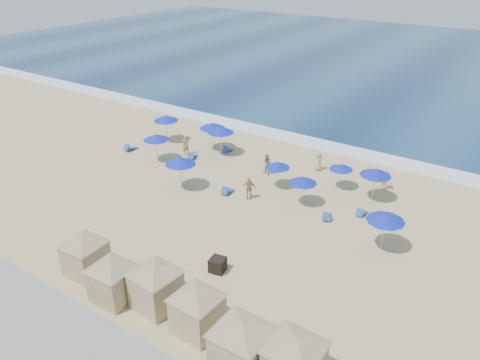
% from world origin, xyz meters
% --- Properties ---
extents(ground, '(160.00, 160.00, 0.00)m').
position_xyz_m(ground, '(0.00, 0.00, 0.00)').
color(ground, tan).
rests_on(ground, ground).
extents(ocean, '(160.00, 80.00, 0.06)m').
position_xyz_m(ocean, '(0.00, 55.00, 0.03)').
color(ocean, '#0D274C').
rests_on(ocean, ground).
extents(surf_line, '(160.00, 2.50, 0.08)m').
position_xyz_m(surf_line, '(0.00, 15.50, 0.04)').
color(surf_line, white).
rests_on(surf_line, ground).
extents(seawall, '(160.00, 6.10, 1.22)m').
position_xyz_m(seawall, '(0.00, -13.50, 0.65)').
color(seawall, gray).
rests_on(seawall, ground).
extents(trash_bin, '(0.96, 0.96, 0.83)m').
position_xyz_m(trash_bin, '(2.95, -4.97, 0.42)').
color(trash_bin, black).
rests_on(trash_bin, ground).
extents(cabana_0, '(4.36, 4.36, 2.74)m').
position_xyz_m(cabana_0, '(-3.02, -9.24, 1.57)').
color(cabana_0, tan).
rests_on(cabana_0, ground).
extents(cabana_1, '(4.24, 4.24, 2.66)m').
position_xyz_m(cabana_1, '(-0.13, -9.85, 1.53)').
color(cabana_1, tan).
rests_on(cabana_1, ground).
extents(cabana_2, '(4.51, 4.51, 2.84)m').
position_xyz_m(cabana_2, '(2.09, -9.02, 1.63)').
color(cabana_2, tan).
rests_on(cabana_2, ground).
extents(cabana_3, '(4.35, 4.35, 2.73)m').
position_xyz_m(cabana_3, '(4.90, -9.18, 1.56)').
color(cabana_3, tan).
rests_on(cabana_3, ground).
extents(cabana_4, '(4.72, 4.72, 2.96)m').
position_xyz_m(cabana_4, '(7.90, -9.91, 1.69)').
color(cabana_4, tan).
rests_on(cabana_4, ground).
extents(cabana_5, '(4.65, 4.65, 2.92)m').
position_xyz_m(cabana_5, '(10.16, -9.38, 1.67)').
color(cabana_5, tan).
rests_on(cabana_5, ground).
extents(umbrella_0, '(2.35, 2.35, 2.67)m').
position_xyz_m(umbrella_0, '(-12.72, 8.22, 2.32)').
color(umbrella_0, '#A5A8AD').
rests_on(umbrella_0, ground).
extents(umbrella_1, '(2.23, 2.23, 2.54)m').
position_xyz_m(umbrella_1, '(-10.36, 4.39, 2.20)').
color(umbrella_1, '#A5A8AD').
rests_on(umbrella_1, ground).
extents(umbrella_2, '(2.35, 2.35, 2.67)m').
position_xyz_m(umbrella_2, '(-7.91, 9.01, 2.32)').
color(umbrella_2, '#A5A8AD').
rests_on(umbrella_2, ground).
extents(umbrella_3, '(2.34, 2.34, 2.66)m').
position_xyz_m(umbrella_3, '(-5.31, 1.63, 2.31)').
color(umbrella_3, '#A5A8AD').
rests_on(umbrella_3, ground).
extents(umbrella_4, '(2.37, 2.37, 2.70)m').
position_xyz_m(umbrella_4, '(-6.68, 8.54, 2.34)').
color(umbrella_4, '#A5A8AD').
rests_on(umbrella_4, ground).
extents(umbrella_5, '(1.92, 1.92, 2.19)m').
position_xyz_m(umbrella_5, '(0.57, 5.84, 1.90)').
color(umbrella_5, '#A5A8AD').
rests_on(umbrella_5, ground).
extents(umbrella_6, '(1.98, 1.98, 2.25)m').
position_xyz_m(umbrella_6, '(3.41, 4.53, 1.95)').
color(umbrella_6, '#A5A8AD').
rests_on(umbrella_6, ground).
extents(umbrella_7, '(1.83, 1.83, 2.08)m').
position_xyz_m(umbrella_7, '(4.61, 8.38, 1.81)').
color(umbrella_7, '#A5A8AD').
rests_on(umbrella_7, ground).
extents(umbrella_8, '(2.26, 2.26, 2.57)m').
position_xyz_m(umbrella_8, '(7.32, 8.04, 2.23)').
color(umbrella_8, '#A5A8AD').
rests_on(umbrella_8, ground).
extents(umbrella_9, '(2.33, 2.33, 2.65)m').
position_xyz_m(umbrella_9, '(9.96, 2.31, 2.30)').
color(umbrella_9, '#A5A8AD').
rests_on(umbrella_9, ground).
extents(beach_chair_0, '(0.71, 1.36, 0.72)m').
position_xyz_m(beach_chair_0, '(-14.07, 4.64, 0.25)').
color(beach_chair_0, '#254C8A').
rests_on(beach_chair_0, ground).
extents(beach_chair_1, '(0.93, 1.37, 0.69)m').
position_xyz_m(beach_chair_1, '(-8.26, 6.43, 0.24)').
color(beach_chair_1, '#254C8A').
rests_on(beach_chair_1, ground).
extents(beach_chair_2, '(0.63, 1.22, 0.64)m').
position_xyz_m(beach_chair_2, '(-6.56, 9.35, 0.22)').
color(beach_chair_2, '#254C8A').
rests_on(beach_chair_2, ground).
extents(beach_chair_3, '(0.64, 1.28, 0.68)m').
position_xyz_m(beach_chair_3, '(-1.99, 2.88, 0.24)').
color(beach_chair_3, '#254C8A').
rests_on(beach_chair_3, ground).
extents(beach_chair_4, '(0.91, 1.33, 0.67)m').
position_xyz_m(beach_chair_4, '(5.73, 3.71, 0.23)').
color(beach_chair_4, '#254C8A').
rests_on(beach_chair_4, ground).
extents(beach_chair_5, '(0.59, 1.15, 0.61)m').
position_xyz_m(beach_chair_5, '(7.48, 5.52, 0.21)').
color(beach_chair_5, '#254C8A').
rests_on(beach_chair_5, ground).
extents(beachgoer_0, '(0.65, 0.79, 1.86)m').
position_xyz_m(beachgoer_0, '(-9.28, 6.81, 0.93)').
color(beachgoer_0, tan).
rests_on(beachgoer_0, ground).
extents(beachgoer_1, '(1.02, 0.89, 1.76)m').
position_xyz_m(beachgoer_1, '(-1.23, 7.31, 0.88)').
color(beachgoer_1, tan).
rests_on(beachgoer_1, ground).
extents(beachgoer_2, '(1.11, 0.83, 1.75)m').
position_xyz_m(beachgoer_2, '(-0.23, 3.14, 0.87)').
color(beachgoer_2, tan).
rests_on(beachgoer_2, ground).
extents(beachgoer_3, '(1.13, 0.84, 1.57)m').
position_xyz_m(beachgoer_3, '(7.49, 10.09, 0.78)').
color(beachgoer_3, tan).
rests_on(beachgoer_3, ground).
extents(beachgoer_4, '(0.91, 0.84, 1.56)m').
position_xyz_m(beachgoer_4, '(1.88, 10.45, 0.78)').
color(beachgoer_4, tan).
rests_on(beachgoer_4, ground).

